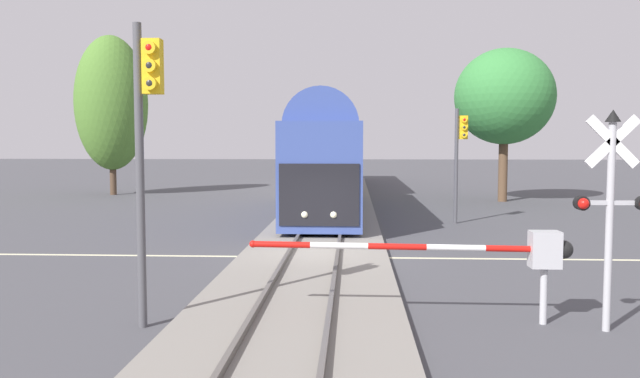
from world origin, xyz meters
name	(u,v)px	position (x,y,z in m)	size (l,w,h in m)	color
ground_plane	(315,257)	(0.00, 0.00, 0.00)	(220.00, 220.00, 0.00)	#47474C
road_centre_stripe	(315,257)	(0.00, 0.00, 0.00)	(44.00, 0.20, 0.01)	beige
railway_track	(315,254)	(0.00, 0.00, 0.10)	(4.40, 80.00, 0.32)	gray
commuter_train	(334,153)	(0.00, 20.78, 2.78)	(3.04, 39.23, 5.16)	#384C93
crossing_gate_near	(506,252)	(4.09, -6.89, 1.40)	(6.22, 0.40, 1.80)	#B7B7BC
crossing_signal_mast	(611,197)	(5.86, -7.33, 2.49)	(1.36, 0.44, 4.08)	#B2B2B7
traffic_signal_far_side	(460,147)	(5.71, 8.38, 3.30)	(0.53, 0.38, 4.91)	#4C4C51
traffic_signal_median	(146,126)	(-2.67, -7.51, 3.80)	(0.53, 0.38, 5.68)	#4C4C51
pine_left_background	(111,103)	(-14.72, 22.31, 6.04)	(4.68, 4.68, 10.45)	#4C3828
oak_far_right	(504,97)	(9.97, 18.82, 6.11)	(5.77, 5.77, 8.92)	brown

